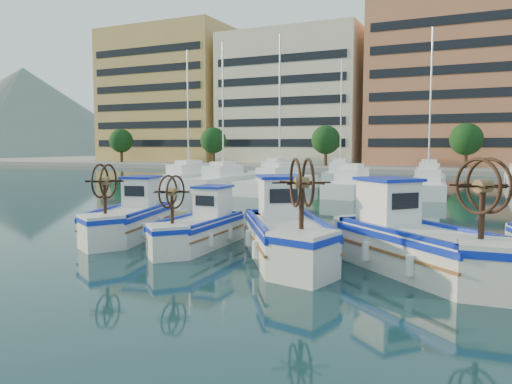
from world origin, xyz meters
The scene contains 7 objects.
ground centered at (0.00, 0.00, 0.00)m, with size 300.00×300.00×0.00m, color #17383C.
hill_west centered at (-140.00, 110.00, 0.00)m, with size 180.00×180.00×60.00m, color slate.
yacht_marina centered at (-2.97, 27.65, 0.53)m, with size 37.34×22.75×11.50m.
fishing_boat_a centered at (-5.30, 1.24, 0.78)m, with size 2.87×4.67×2.83m.
fishing_boat_b centered at (-2.05, 0.91, 0.70)m, with size 1.82×4.11×2.54m.
fishing_boat_c centered at (1.33, 0.39, 0.86)m, with size 4.27×5.12×3.12m.
fishing_boat_d centered at (5.10, 0.38, 0.87)m, with size 5.00×4.75×3.17m.
Camera 1 is at (6.87, -13.51, 3.44)m, focal length 35.00 mm.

